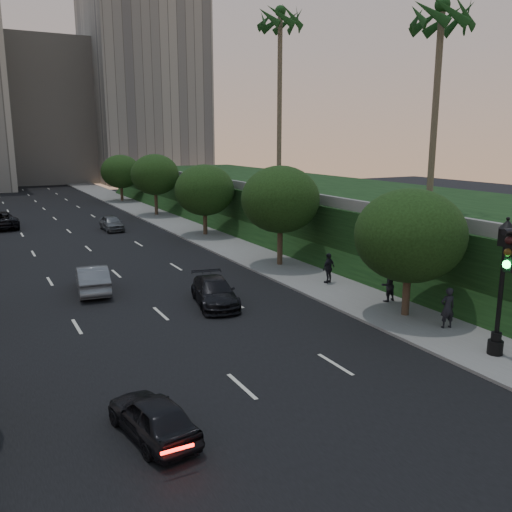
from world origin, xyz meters
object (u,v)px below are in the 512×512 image
sedan_mid_left (92,279)px  pedestrian_b (388,285)px  sedan_near_right (215,292)px  pedestrian_a (448,308)px  pedestrian_c (329,268)px  sedan_near_left (153,416)px  street_lamp (501,294)px  sedan_far_left (0,220)px  sedan_far_right (112,223)px

sedan_mid_left → pedestrian_b: (13.15, -9.39, 0.25)m
sedan_near_right → pedestrian_a: 11.39m
pedestrian_b → pedestrian_c: bearing=-86.5°
sedan_near_left → pedestrian_c: pedestrian_c is taller
street_lamp → sedan_far_left: bearing=109.8°
street_lamp → sedan_far_left: street_lamp is taller
pedestrian_a → pedestrian_b: (0.37, 4.38, -0.07)m
sedan_near_right → pedestrian_b: 9.00m
sedan_far_left → sedan_far_right: sedan_far_left is taller
pedestrian_b → pedestrian_c: 4.45m
sedan_near_right → pedestrian_a: size_ratio=2.54×
street_lamp → pedestrian_a: 3.50m
sedan_mid_left → pedestrian_a: bearing=139.8°
sedan_near_left → pedestrian_a: 14.54m
street_lamp → pedestrian_c: (0.39, 11.86, -1.59)m
sedan_far_right → pedestrian_b: size_ratio=2.37×
pedestrian_b → pedestrian_a: bearing=80.9°
sedan_near_left → sedan_near_right: 12.70m
sedan_mid_left → pedestrian_a: pedestrian_a is taller
sedan_mid_left → sedan_near_right: sedan_mid_left is taller
street_lamp → sedan_mid_left: size_ratio=1.20×
pedestrian_a → pedestrian_b: 4.39m
sedan_far_left → sedan_near_left: bearing=87.1°
sedan_near_left → sedan_near_right: bearing=-130.7°
sedan_far_left → sedan_far_right: 11.01m
sedan_far_right → sedan_mid_left: bearing=-106.7°
sedan_far_left → sedan_near_right: (8.47, -31.63, -0.13)m
sedan_far_left → sedan_near_right: size_ratio=1.24×
sedan_far_left → pedestrian_b: (16.50, -35.67, 0.20)m
sedan_mid_left → pedestrian_c: 13.50m
sedan_near_left → sedan_far_left: bearing=-96.6°
sedan_near_left → sedan_far_left: (-1.80, 42.44, 0.18)m
pedestrian_b → sedan_near_left: bearing=20.5°
sedan_far_left → sedan_near_right: bearing=99.7°
sedan_mid_left → street_lamp: bearing=132.7°
sedan_near_left → sedan_far_right: (7.35, 36.32, 0.06)m
sedan_near_left → sedan_mid_left: size_ratio=0.80×
sedan_far_left → sedan_near_right: sedan_far_left is taller
sedan_near_left → sedan_far_right: bearing=-110.4°
sedan_mid_left → sedan_near_right: bearing=140.6°
sedan_mid_left → sedan_far_left: bearing=-75.8°
street_lamp → sedan_near_right: (-7.04, 11.50, -1.94)m
sedan_mid_left → pedestrian_a: size_ratio=2.51×
sedan_mid_left → pedestrian_c: bearing=165.3°
sedan_far_left → pedestrian_c: (15.90, -31.26, 0.22)m
sedan_near_left → pedestrian_c: 18.00m
pedestrian_a → pedestrian_c: 8.79m
street_lamp → sedan_far_right: bearing=99.7°
pedestrian_c → pedestrian_a: bearing=72.0°
street_lamp → pedestrian_a: bearing=78.6°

